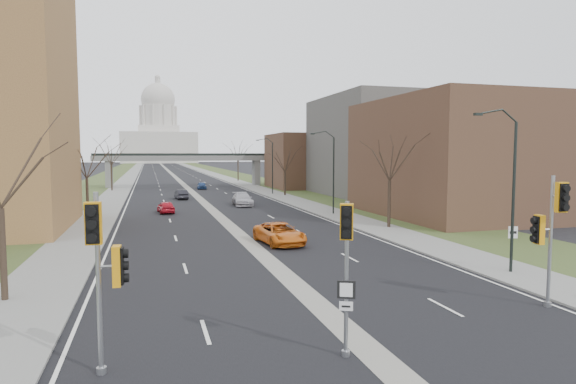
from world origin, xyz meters
name	(u,v)px	position (x,y,z in m)	size (l,w,h in m)	color
ground	(355,338)	(0.00, 0.00, 0.00)	(700.00, 700.00, 0.00)	black
road_surface	(170,173)	(0.00, 150.00, 0.01)	(20.00, 600.00, 0.01)	black
median_strip	(170,173)	(0.00, 150.00, 0.00)	(1.20, 600.00, 0.02)	gray
sidewalk_right	(206,172)	(12.00, 150.00, 0.06)	(4.00, 600.00, 0.12)	gray
sidewalk_left	(133,173)	(-12.00, 150.00, 0.06)	(4.00, 600.00, 0.12)	gray
grass_verge_right	(224,172)	(18.00, 150.00, 0.05)	(8.00, 600.00, 0.10)	#30411E
grass_verge_left	(113,173)	(-18.00, 150.00, 0.05)	(8.00, 600.00, 0.10)	#30411E
commercial_block_near	(458,158)	(24.00, 28.00, 6.00)	(16.00, 20.00, 12.00)	brown
commercial_block_mid	(384,147)	(28.00, 52.00, 7.50)	(18.00, 22.00, 15.00)	#595751
commercial_block_far	(310,161)	(22.00, 70.00, 5.00)	(14.00, 14.00, 10.00)	brown
pedestrian_bridge	(185,162)	(0.00, 80.00, 4.84)	(34.00, 3.00, 6.45)	slate
capitol	(159,135)	(0.00, 320.00, 18.60)	(48.00, 42.00, 55.75)	silver
streetlight_near	(503,144)	(10.99, 6.00, 6.95)	(2.61, 0.20, 8.70)	black
streetlight_mid	(326,149)	(10.99, 32.00, 6.95)	(2.61, 0.20, 8.70)	black
streetlight_far	(267,150)	(10.99, 58.00, 6.95)	(2.61, 0.20, 8.70)	black
tree_left_b	(86,156)	(-13.00, 38.00, 6.23)	(6.75, 6.75, 8.81)	#382B21
tree_left_c	(111,150)	(-13.00, 72.00, 7.04)	(7.65, 7.65, 9.99)	#382B21
tree_right_a	(390,151)	(13.00, 22.00, 6.64)	(7.20, 7.20, 9.40)	#382B21
tree_right_b	(285,158)	(13.00, 55.00, 5.82)	(6.30, 6.30, 8.22)	#382B21
tree_right_c	(238,151)	(13.00, 95.00, 7.04)	(7.65, 7.65, 9.99)	#382B21
signal_pole_left	(104,257)	(-8.13, -0.68, 3.52)	(1.00, 0.93, 5.38)	gray
signal_pole_median	(346,251)	(-1.03, -1.58, 3.48)	(0.73, 0.83, 4.99)	gray
signal_pole_right	(550,222)	(9.03, 0.73, 3.64)	(0.95, 1.10, 5.57)	gray
speed_limit_sign	(512,240)	(12.21, 6.43, 1.75)	(0.50, 0.16, 2.38)	black
car_left_near	(166,207)	(-5.16, 38.38, 0.66)	(1.56, 3.87, 1.32)	red
car_left_far	(181,194)	(-2.54, 53.92, 0.67)	(1.41, 4.05, 1.34)	black
car_right_near	(280,233)	(2.06, 17.78, 0.75)	(2.49, 5.39, 1.50)	orange
car_right_mid	(242,199)	(4.21, 43.36, 0.78)	(2.19, 5.40, 1.57)	#A5A4AB
car_right_far	(202,185)	(2.25, 72.25, 0.66)	(1.55, 3.86, 1.32)	navy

